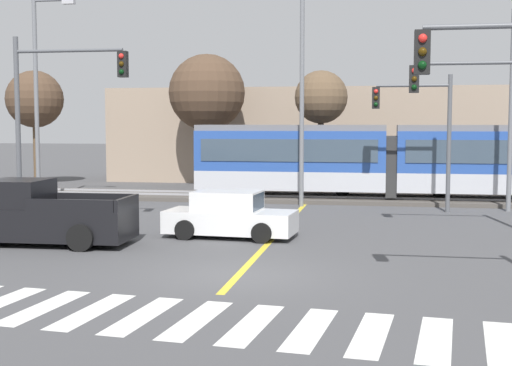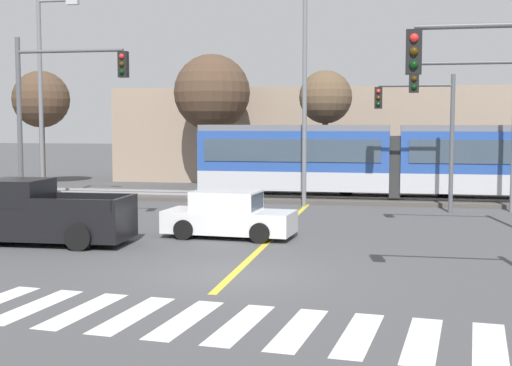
{
  "view_description": "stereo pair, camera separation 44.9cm",
  "coord_description": "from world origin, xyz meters",
  "px_view_note": "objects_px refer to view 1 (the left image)",
  "views": [
    {
      "loc": [
        3.41,
        -16.89,
        3.74
      ],
      "look_at": [
        -0.93,
        7.74,
        1.6
      ],
      "focal_mm": 50.0,
      "sensor_mm": 36.0,
      "label": 1
    },
    {
      "loc": [
        3.85,
        -16.81,
        3.74
      ],
      "look_at": [
        -0.93,
        7.74,
        1.6
      ],
      "focal_mm": 50.0,
      "sensor_mm": 36.0,
      "label": 2
    }
  ],
  "objects_px": {
    "pickup_truck": "(40,217)",
    "bare_tree_east": "(321,98)",
    "light_rail_tram": "(391,158)",
    "bare_tree_far_west": "(35,100)",
    "sedan_crossing": "(230,216)",
    "bare_tree_west": "(207,93)",
    "street_lamp_west": "(39,88)",
    "traffic_light_mid_right": "(494,113)",
    "traffic_light_far_right": "(422,122)",
    "street_lamp_centre": "(306,80)",
    "traffic_light_mid_left": "(52,102)"
  },
  "relations": [
    {
      "from": "street_lamp_west",
      "to": "street_lamp_centre",
      "type": "xyz_separation_m",
      "value": [
        12.31,
        0.5,
        0.24
      ]
    },
    {
      "from": "pickup_truck",
      "to": "traffic_light_far_right",
      "type": "relative_size",
      "value": 0.96
    },
    {
      "from": "traffic_light_mid_right",
      "to": "sedan_crossing",
      "type": "bearing_deg",
      "value": -167.9
    },
    {
      "from": "traffic_light_mid_left",
      "to": "street_lamp_centre",
      "type": "height_order",
      "value": "street_lamp_centre"
    },
    {
      "from": "traffic_light_far_right",
      "to": "pickup_truck",
      "type": "bearing_deg",
      "value": -139.59
    },
    {
      "from": "traffic_light_mid_left",
      "to": "street_lamp_west",
      "type": "relative_size",
      "value": 0.71
    },
    {
      "from": "pickup_truck",
      "to": "traffic_light_mid_right",
      "type": "relative_size",
      "value": 0.91
    },
    {
      "from": "bare_tree_west",
      "to": "sedan_crossing",
      "type": "bearing_deg",
      "value": -73.78
    },
    {
      "from": "traffic_light_mid_right",
      "to": "bare_tree_far_west",
      "type": "distance_m",
      "value": 28.08
    },
    {
      "from": "traffic_light_mid_right",
      "to": "light_rail_tram",
      "type": "bearing_deg",
      "value": 107.63
    },
    {
      "from": "bare_tree_far_west",
      "to": "traffic_light_mid_left",
      "type": "bearing_deg",
      "value": -60.87
    },
    {
      "from": "bare_tree_far_west",
      "to": "bare_tree_west",
      "type": "relative_size",
      "value": 0.89
    },
    {
      "from": "bare_tree_far_west",
      "to": "street_lamp_west",
      "type": "bearing_deg",
      "value": -61.45
    },
    {
      "from": "pickup_truck",
      "to": "bare_tree_east",
      "type": "height_order",
      "value": "bare_tree_east"
    },
    {
      "from": "traffic_light_mid_left",
      "to": "bare_tree_east",
      "type": "bearing_deg",
      "value": 59.44
    },
    {
      "from": "sedan_crossing",
      "to": "street_lamp_west",
      "type": "bearing_deg",
      "value": 142.0
    },
    {
      "from": "light_rail_tram",
      "to": "pickup_truck",
      "type": "height_order",
      "value": "light_rail_tram"
    },
    {
      "from": "light_rail_tram",
      "to": "street_lamp_centre",
      "type": "height_order",
      "value": "street_lamp_centre"
    },
    {
      "from": "pickup_truck",
      "to": "traffic_light_mid_right",
      "type": "bearing_deg",
      "value": 16.41
    },
    {
      "from": "sedan_crossing",
      "to": "bare_tree_west",
      "type": "xyz_separation_m",
      "value": [
        -5.02,
        17.27,
        4.71
      ]
    },
    {
      "from": "street_lamp_west",
      "to": "bare_tree_west",
      "type": "relative_size",
      "value": 1.25
    },
    {
      "from": "sedan_crossing",
      "to": "traffic_light_mid_left",
      "type": "relative_size",
      "value": 0.64
    },
    {
      "from": "light_rail_tram",
      "to": "bare_tree_far_west",
      "type": "relative_size",
      "value": 2.73
    },
    {
      "from": "light_rail_tram",
      "to": "street_lamp_centre",
      "type": "bearing_deg",
      "value": -144.45
    },
    {
      "from": "pickup_truck",
      "to": "bare_tree_far_west",
      "type": "distance_m",
      "value": 21.87
    },
    {
      "from": "bare_tree_far_west",
      "to": "bare_tree_west",
      "type": "height_order",
      "value": "bare_tree_west"
    },
    {
      "from": "bare_tree_east",
      "to": "traffic_light_mid_left",
      "type": "bearing_deg",
      "value": -120.56
    },
    {
      "from": "sedan_crossing",
      "to": "traffic_light_mid_right",
      "type": "xyz_separation_m",
      "value": [
        8.4,
        1.8,
        3.34
      ]
    },
    {
      "from": "traffic_light_far_right",
      "to": "bare_tree_far_west",
      "type": "xyz_separation_m",
      "value": [
        -21.79,
        8.91,
        1.32
      ]
    },
    {
      "from": "traffic_light_far_right",
      "to": "street_lamp_centre",
      "type": "height_order",
      "value": "street_lamp_centre"
    },
    {
      "from": "sedan_crossing",
      "to": "bare_tree_east",
      "type": "distance_m",
      "value": 16.12
    },
    {
      "from": "light_rail_tram",
      "to": "traffic_light_far_right",
      "type": "height_order",
      "value": "traffic_light_far_right"
    },
    {
      "from": "sedan_crossing",
      "to": "bare_tree_west",
      "type": "height_order",
      "value": "bare_tree_west"
    },
    {
      "from": "traffic_light_mid_left",
      "to": "bare_tree_west",
      "type": "relative_size",
      "value": 0.89
    },
    {
      "from": "light_rail_tram",
      "to": "bare_tree_far_west",
      "type": "bearing_deg",
      "value": 165.94
    },
    {
      "from": "street_lamp_west",
      "to": "bare_tree_far_west",
      "type": "distance_m",
      "value": 9.51
    },
    {
      "from": "pickup_truck",
      "to": "bare_tree_east",
      "type": "xyz_separation_m",
      "value": [
        7.09,
        17.73,
        4.16
      ]
    },
    {
      "from": "traffic_light_mid_right",
      "to": "bare_tree_west",
      "type": "relative_size",
      "value": 0.79
    },
    {
      "from": "traffic_light_far_right",
      "to": "street_lamp_west",
      "type": "relative_size",
      "value": 0.6
    },
    {
      "from": "pickup_truck",
      "to": "bare_tree_east",
      "type": "distance_m",
      "value": 19.54
    },
    {
      "from": "traffic_light_far_right",
      "to": "bare_tree_west",
      "type": "height_order",
      "value": "bare_tree_west"
    },
    {
      "from": "pickup_truck",
      "to": "street_lamp_centre",
      "type": "height_order",
      "value": "street_lamp_centre"
    },
    {
      "from": "traffic_light_mid_left",
      "to": "bare_tree_far_west",
      "type": "relative_size",
      "value": 1.0
    },
    {
      "from": "pickup_truck",
      "to": "street_lamp_west",
      "type": "relative_size",
      "value": 0.57
    },
    {
      "from": "traffic_light_mid_right",
      "to": "bare_tree_east",
      "type": "xyz_separation_m",
      "value": [
        -6.77,
        13.65,
        0.96
      ]
    },
    {
      "from": "traffic_light_far_right",
      "to": "traffic_light_mid_right",
      "type": "bearing_deg",
      "value": -72.26
    },
    {
      "from": "street_lamp_centre",
      "to": "sedan_crossing",
      "type": "bearing_deg",
      "value": -99.67
    },
    {
      "from": "light_rail_tram",
      "to": "pickup_truck",
      "type": "relative_size",
      "value": 3.4
    },
    {
      "from": "street_lamp_west",
      "to": "bare_tree_west",
      "type": "xyz_separation_m",
      "value": [
        5.77,
        8.84,
        0.1
      ]
    },
    {
      "from": "street_lamp_west",
      "to": "bare_tree_west",
      "type": "distance_m",
      "value": 10.56
    }
  ]
}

